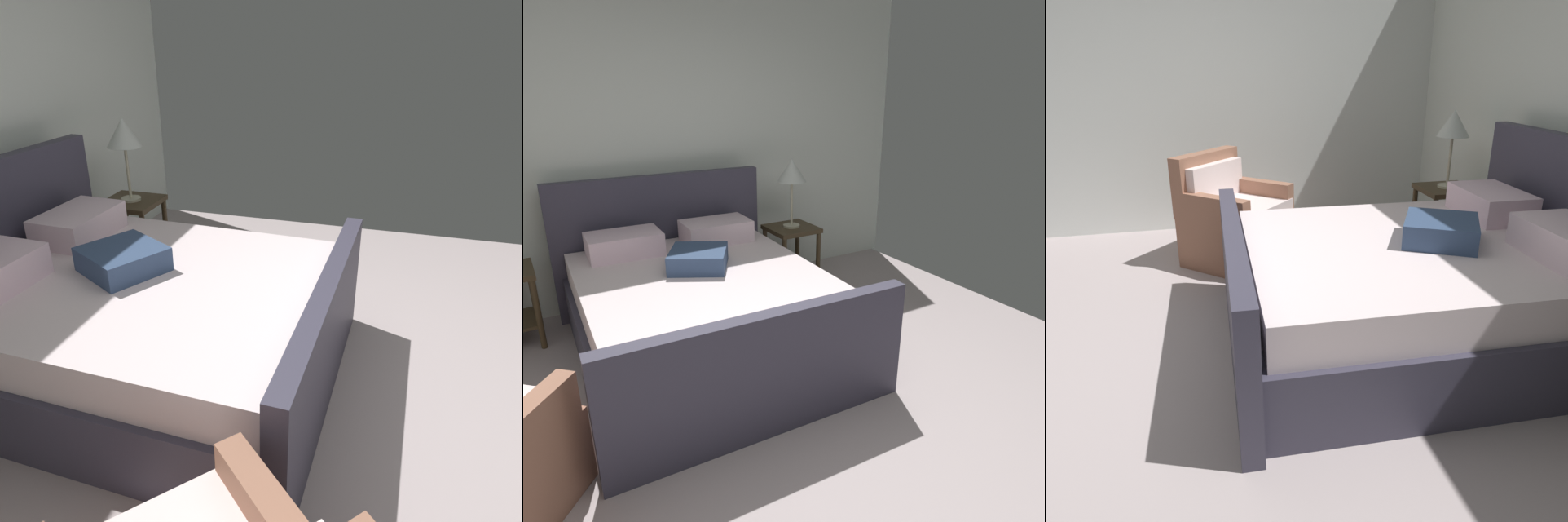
{
  "view_description": "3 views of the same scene",
  "coord_description": "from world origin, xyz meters",
  "views": [
    {
      "loc": [
        -2.21,
        0.14,
        1.86
      ],
      "look_at": [
        0.21,
        0.84,
        0.65
      ],
      "focal_mm": 33.28,
      "sensor_mm": 36.0,
      "label": 1
    },
    {
      "loc": [
        -1.21,
        -1.59,
        1.88
      ],
      "look_at": [
        0.27,
        0.9,
        0.82
      ],
      "focal_mm": 33.11,
      "sensor_mm": 36.0,
      "label": 2
    },
    {
      "loc": [
        2.31,
        0.24,
        1.58
      ],
      "look_at": [
        0.04,
        0.77,
        0.62
      ],
      "focal_mm": 33.21,
      "sensor_mm": 36.0,
      "label": 3
    }
  ],
  "objects": [
    {
      "name": "ground_plane",
      "position": [
        0.0,
        0.0,
        -0.01
      ],
      "size": [
        5.12,
        5.31,
        0.02
      ],
      "primitive_type": "cube",
      "color": "#AC9D9E"
    },
    {
      "name": "bed",
      "position": [
        -0.09,
        1.48,
        0.35
      ],
      "size": [
        1.9,
        2.22,
        1.17
      ],
      "color": "#373445",
      "rests_on": "ground"
    },
    {
      "name": "nightstand_right",
      "position": [
        1.14,
        2.21,
        0.4
      ],
      "size": [
        0.44,
        0.44,
        0.6
      ],
      "color": "#3E301D",
      "rests_on": "ground"
    },
    {
      "name": "table_lamp_right",
      "position": [
        1.14,
        2.21,
        1.12
      ],
      "size": [
        0.27,
        0.27,
        0.65
      ],
      "color": "#B7B293",
      "rests_on": "nightstand_right"
    }
  ]
}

